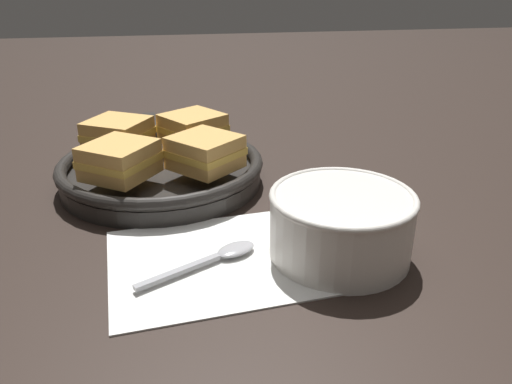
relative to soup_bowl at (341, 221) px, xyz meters
name	(u,v)px	position (x,y,z in m)	size (l,w,h in m)	color
ground_plane	(263,239)	(-0.08, 0.05, -0.04)	(4.00, 4.00, 0.00)	black
napkin	(215,260)	(-0.14, 0.01, -0.04)	(0.25, 0.22, 0.00)	white
soup_bowl	(341,221)	(0.00, 0.00, 0.00)	(0.16, 0.16, 0.08)	silver
spoon	(221,255)	(-0.13, 0.01, -0.04)	(0.14, 0.08, 0.01)	#9E9EA3
skillet	(162,170)	(-0.20, 0.25, -0.02)	(0.30, 0.43, 0.04)	black
sandwich_near_left	(118,134)	(-0.26, 0.30, 0.02)	(0.12, 0.11, 0.05)	tan
sandwich_near_right	(120,160)	(-0.25, 0.18, 0.02)	(0.12, 0.12, 0.05)	tan
sandwich_far_left	(205,152)	(-0.13, 0.19, 0.02)	(0.12, 0.12, 0.05)	tan
sandwich_far_right	(193,128)	(-0.14, 0.31, 0.02)	(0.12, 0.12, 0.05)	tan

